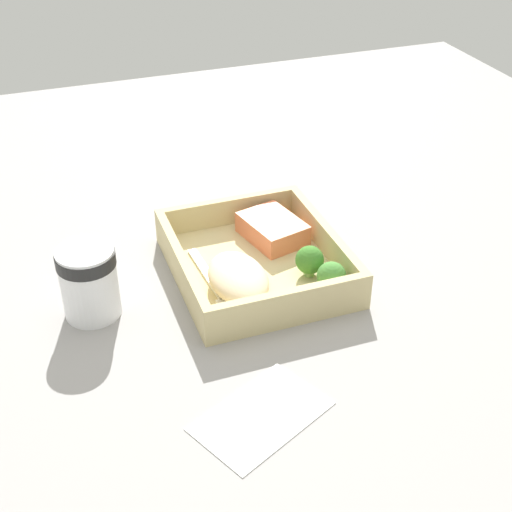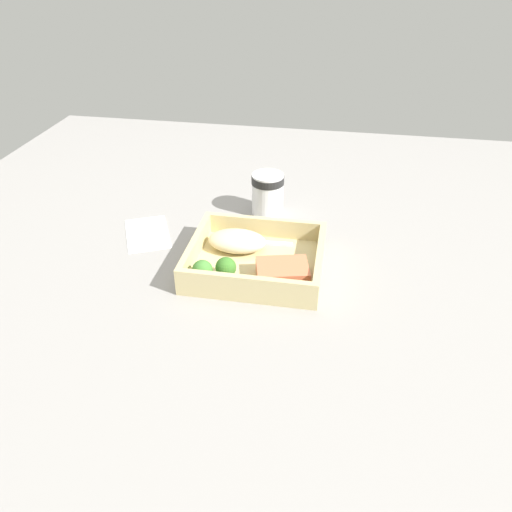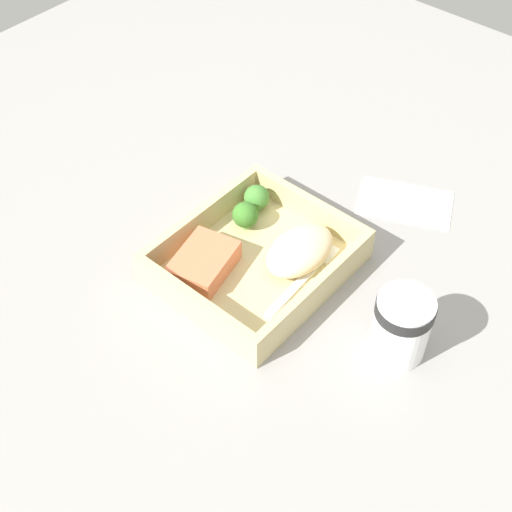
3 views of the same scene
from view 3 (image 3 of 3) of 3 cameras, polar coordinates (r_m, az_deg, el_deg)
The scene contains 10 objects.
ground_plane at distance 100.17cm, azimuth 0.00°, elevation -1.43°, with size 160.00×160.00×2.00cm, color gray.
takeout_tray at distance 98.97cm, azimuth 0.00°, elevation -0.82°, with size 24.99×21.77×1.20cm, color #CCB981.
tray_rim at distance 97.04cm, azimuth 0.00°, elevation 0.20°, with size 24.99×21.77×4.02cm.
salmon_fillet at distance 96.77cm, azimuth -4.21°, elevation -0.55°, with size 9.27×6.80×3.09cm, color #E3764E.
mashed_potatoes at distance 97.82cm, azimuth 3.52°, elevation 0.47°, with size 11.47×7.35×3.76cm, color beige.
broccoli_floret_1 at distance 101.90cm, azimuth -0.87°, elevation 3.29°, with size 3.79×3.79×4.27cm.
broccoli_floret_2 at distance 104.87cm, azimuth 0.05°, elevation 4.68°, with size 3.79×3.79×4.03cm.
fork at distance 97.00cm, azimuth 4.03°, elevation -1.56°, with size 15.87×2.66×0.44cm.
paper_cup at distance 88.54cm, azimuth 11.59°, elevation -5.32°, with size 7.24×7.24×9.43cm.
receipt_slip at distance 111.09cm, azimuth 11.83°, elevation 4.21°, with size 8.77×14.06×0.24cm, color white.
Camera 3 is at (-50.00, -43.06, 74.36)cm, focal length 50.00 mm.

